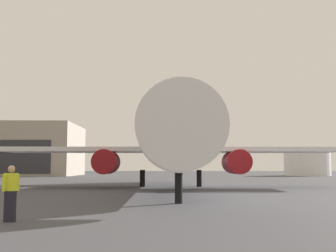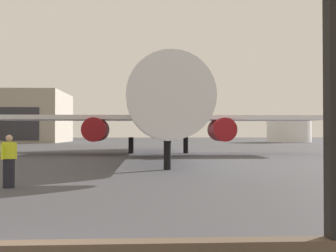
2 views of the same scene
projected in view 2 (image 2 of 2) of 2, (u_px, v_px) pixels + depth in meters
ground_plane at (128, 149)px, 44.38m from camera, size 220.00×220.00×0.00m
airplane at (160, 113)px, 31.88m from camera, size 27.21×31.77×10.30m
ground_crew_worker at (9, 160)px, 13.14m from camera, size 0.40×0.46×1.74m
distant_hangar at (18, 117)px, 77.45m from camera, size 18.04×16.89×9.60m
fuel_storage_tank at (289, 131)px, 77.94m from camera, size 8.39×8.39×4.43m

